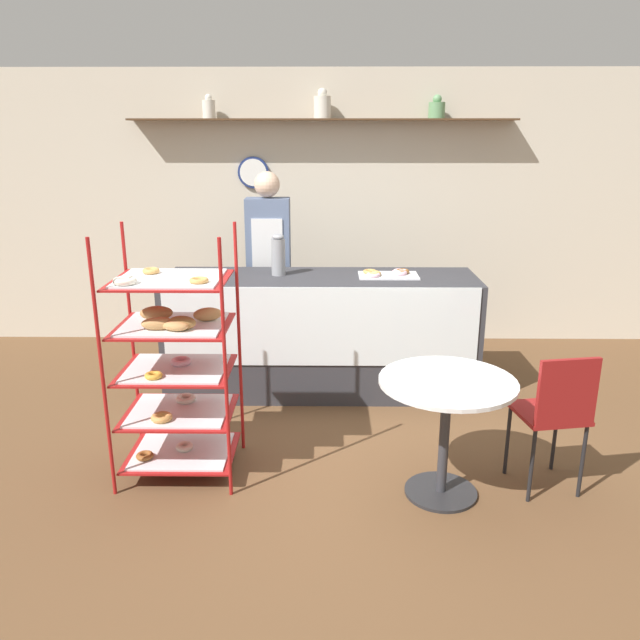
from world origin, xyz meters
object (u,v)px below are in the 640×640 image
pastry_rack (175,363)px  cafe_chair (557,408)px  cafe_table (446,408)px  coffee_carafe (278,255)px  donut_tray_counter (388,274)px  person_worker (269,260)px

pastry_rack → cafe_chair: bearing=-5.8°
cafe_table → coffee_carafe: bearing=123.5°
pastry_rack → cafe_table: bearing=-8.9°
donut_tray_counter → cafe_chair: bearing=-61.9°
person_worker → cafe_table: (1.23, -2.23, -0.42)m
person_worker → pastry_rack: bearing=-101.7°
cafe_table → cafe_chair: cafe_chair is taller
pastry_rack → person_worker: size_ratio=0.89×
cafe_table → donut_tray_counter: size_ratio=1.66×
cafe_chair → coffee_carafe: size_ratio=2.67×
coffee_carafe → person_worker: bearing=103.1°
cafe_table → person_worker: bearing=118.9°
pastry_rack → cafe_chair: pastry_rack is taller
person_worker → cafe_chair: size_ratio=1.98×
person_worker → coffee_carafe: (0.13, -0.57, 0.16)m
cafe_table → coffee_carafe: 2.07m
coffee_carafe → cafe_table: bearing=-56.5°
cafe_table → donut_tray_counter: bearing=97.1°
cafe_table → coffee_carafe: size_ratio=2.37×
cafe_table → coffee_carafe: coffee_carafe is taller
person_worker → cafe_chair: 2.93m
person_worker → cafe_table: bearing=-61.1°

